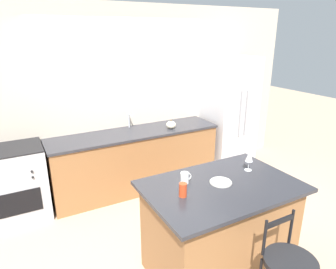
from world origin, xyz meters
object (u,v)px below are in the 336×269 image
pumpkin_decoration (171,125)px  refrigerator (228,114)px  dinner_plate (221,182)px  wine_glass (249,157)px  tumbler_cup (183,190)px  coffee_mug (185,178)px  oven_range (14,184)px

pumpkin_decoration → refrigerator: bearing=4.5°
dinner_plate → wine_glass: (0.42, 0.09, 0.14)m
wine_glass → tumbler_cup: bearing=-171.8°
tumbler_cup → coffee_mug: bearing=54.5°
oven_range → pumpkin_decoration: bearing=-3.5°
coffee_mug → tumbler_cup: (-0.14, -0.20, 0.01)m
dinner_plate → oven_range: bearing=131.9°
oven_range → dinner_plate: size_ratio=4.63×
wine_glass → pumpkin_decoration: wine_glass is taller
coffee_mug → refrigerator: bearing=42.0°
refrigerator → dinner_plate: 2.51m
wine_glass → pumpkin_decoration: bearing=88.3°
refrigerator → dinner_plate: size_ratio=9.37×
coffee_mug → pumpkin_decoration: bearing=65.2°
oven_range → wine_glass: wine_glass is taller
refrigerator → coffee_mug: 2.60m
refrigerator → tumbler_cup: bearing=-137.0°
refrigerator → wine_glass: (-1.22, -1.81, 0.14)m
oven_range → coffee_mug: size_ratio=8.41×
oven_range → tumbler_cup: (1.30, -1.98, 0.54)m
dinner_plate → tumbler_cup: bearing=-175.0°
coffee_mug → tumbler_cup: tumbler_cup is taller
refrigerator → coffee_mug: size_ratio=17.01×
coffee_mug → oven_range: bearing=129.1°
oven_range → pumpkin_decoration: pumpkin_decoration is taller
tumbler_cup → pumpkin_decoration: (0.90, 1.84, -0.05)m
dinner_plate → tumbler_cup: tumbler_cup is taller
dinner_plate → coffee_mug: bearing=151.2°
wine_glass → tumbler_cup: size_ratio=1.74×
refrigerator → pumpkin_decoration: bearing=-175.5°
refrigerator → coffee_mug: bearing=-138.0°
refrigerator → oven_range: bearing=179.3°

